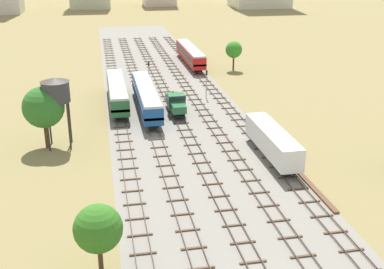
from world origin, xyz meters
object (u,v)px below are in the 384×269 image
object	(u,v)px
passenger_coach_left_mid	(146,95)
passenger_coach_centre_right_far	(190,53)
signal_post_nearest	(149,69)
signal_post_near	(206,80)
diesel_railcar_far_left_midfar	(117,91)
freight_boxcar_centre_right_nearest	(272,141)
shunter_loco_centre_left_near	(176,102)
water_tower	(56,91)

from	to	relation	value
passenger_coach_left_mid	passenger_coach_centre_right_far	world-z (taller)	same
passenger_coach_centre_right_far	signal_post_nearest	world-z (taller)	signal_post_nearest
passenger_coach_left_mid	signal_post_near	world-z (taller)	signal_post_near
diesel_railcar_far_left_midfar	signal_post_near	bearing A→B (deg)	5.63
freight_boxcar_centre_right_nearest	passenger_coach_centre_right_far	world-z (taller)	passenger_coach_centre_right_far
diesel_railcar_far_left_midfar	shunter_loco_centre_left_near	bearing A→B (deg)	-34.93
shunter_loco_centre_left_near	passenger_coach_centre_right_far	size ratio (longest dim) A/B	0.38
freight_boxcar_centre_right_nearest	signal_post_near	world-z (taller)	signal_post_near
freight_boxcar_centre_right_nearest	passenger_coach_left_mid	xyz separation A→B (m)	(-13.61, 22.73, 0.16)
signal_post_nearest	passenger_coach_left_mid	bearing A→B (deg)	-97.78
freight_boxcar_centre_right_nearest	passenger_coach_centre_right_far	xyz separation A→B (m)	(-0.01, 55.49, 0.16)
passenger_coach_left_mid	signal_post_near	xyz separation A→B (m)	(11.34, 5.37, 0.67)
water_tower	signal_post_near	bearing A→B (deg)	37.55
shunter_loco_centre_left_near	signal_post_near	distance (m)	10.50
passenger_coach_left_mid	signal_post_nearest	world-z (taller)	signal_post_nearest
freight_boxcar_centre_right_nearest	water_tower	size ratio (longest dim) A/B	1.47
passenger_coach_left_mid	passenger_coach_centre_right_far	size ratio (longest dim) A/B	1.00
diesel_railcar_far_left_midfar	signal_post_nearest	world-z (taller)	signal_post_nearest
passenger_coach_left_mid	water_tower	world-z (taller)	water_tower
diesel_railcar_far_left_midfar	signal_post_nearest	size ratio (longest dim) A/B	4.34
diesel_railcar_far_left_midfar	water_tower	distance (m)	19.82
passenger_coach_centre_right_far	water_tower	world-z (taller)	water_tower
passenger_coach_left_mid	passenger_coach_centre_right_far	bearing A→B (deg)	67.46
freight_boxcar_centre_right_nearest	signal_post_nearest	xyz separation A→B (m)	(-11.34, 39.32, 0.59)
shunter_loco_centre_left_near	water_tower	bearing A→B (deg)	-148.35
signal_post_near	passenger_coach_left_mid	bearing A→B (deg)	-154.66
freight_boxcar_centre_right_nearest	passenger_coach_left_mid	distance (m)	26.49
freight_boxcar_centre_right_nearest	water_tower	distance (m)	28.72
passenger_coach_left_mid	diesel_railcar_far_left_midfar	size ratio (longest dim) A/B	1.07
diesel_railcar_far_left_midfar	water_tower	bearing A→B (deg)	-116.30
shunter_loco_centre_left_near	passenger_coach_centre_right_far	world-z (taller)	passenger_coach_centre_right_far
shunter_loco_centre_left_near	passenger_coach_left_mid	xyz separation A→B (m)	(-4.53, 2.53, 0.60)
shunter_loco_centre_left_near	passenger_coach_left_mid	distance (m)	5.23
freight_boxcar_centre_right_nearest	signal_post_near	bearing A→B (deg)	94.63
passenger_coach_left_mid	signal_post_near	bearing A→B (deg)	25.34
diesel_railcar_far_left_midfar	freight_boxcar_centre_right_nearest	bearing A→B (deg)	-55.63
shunter_loco_centre_left_near	passenger_coach_left_mid	world-z (taller)	passenger_coach_left_mid
passenger_coach_centre_right_far	signal_post_nearest	bearing A→B (deg)	-125.02
shunter_loco_centre_left_near	passenger_coach_left_mid	bearing A→B (deg)	150.83
water_tower	passenger_coach_left_mid	bearing A→B (deg)	45.73
freight_boxcar_centre_right_nearest	shunter_loco_centre_left_near	size ratio (longest dim) A/B	1.65
passenger_coach_left_mid	signal_post_near	distance (m)	12.56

